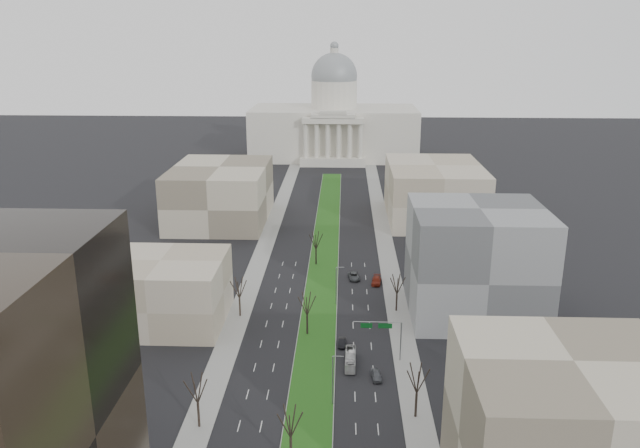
% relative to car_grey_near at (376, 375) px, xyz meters
% --- Properties ---
extents(ground, '(600.00, 600.00, 0.00)m').
position_rel_car_grey_near_xyz_m(ground, '(-11.40, 56.56, -0.70)').
color(ground, black).
rests_on(ground, ground).
extents(median, '(8.00, 222.03, 0.20)m').
position_rel_car_grey_near_xyz_m(median, '(-11.40, 55.55, -0.60)').
color(median, '#999993').
rests_on(median, ground).
extents(sidewalk_left, '(5.00, 330.00, 0.15)m').
position_rel_car_grey_near_xyz_m(sidewalk_left, '(-28.90, 31.56, -0.63)').
color(sidewalk_left, gray).
rests_on(sidewalk_left, ground).
extents(sidewalk_right, '(5.00, 330.00, 0.15)m').
position_rel_car_grey_near_xyz_m(sidewalk_right, '(6.10, 31.56, -0.63)').
color(sidewalk_right, gray).
rests_on(sidewalk_right, ground).
extents(capitol, '(80.00, 46.00, 55.00)m').
position_rel_car_grey_near_xyz_m(capitol, '(-11.40, 206.15, 15.60)').
color(capitol, beige).
rests_on(capitol, ground).
extents(building_beige_left, '(26.00, 22.00, 14.00)m').
position_rel_car_grey_near_xyz_m(building_beige_left, '(-44.40, 21.56, 6.30)').
color(building_beige_left, tan).
rests_on(building_beige_left, ground).
extents(building_tan_right, '(26.00, 24.00, 22.00)m').
position_rel_car_grey_near_xyz_m(building_tan_right, '(21.60, -31.44, 10.30)').
color(building_tan_right, gray).
rests_on(building_tan_right, ground).
extents(building_grey_right, '(28.00, 26.00, 24.00)m').
position_rel_car_grey_near_xyz_m(building_grey_right, '(22.60, 28.56, 11.30)').
color(building_grey_right, '#585A5D').
rests_on(building_grey_right, ground).
extents(building_far_left, '(30.00, 40.00, 18.00)m').
position_rel_car_grey_near_xyz_m(building_far_left, '(-46.40, 96.56, 8.30)').
color(building_far_left, gray).
rests_on(building_far_left, ground).
extents(building_far_right, '(30.00, 40.00, 18.00)m').
position_rel_car_grey_near_xyz_m(building_far_right, '(23.60, 101.56, 8.30)').
color(building_far_right, tan).
rests_on(building_far_right, ground).
extents(tree_left_mid, '(5.40, 5.40, 9.72)m').
position_rel_car_grey_near_xyz_m(tree_left_mid, '(-28.60, -15.44, 6.29)').
color(tree_left_mid, black).
rests_on(tree_left_mid, ground).
extents(tree_left_far, '(5.28, 5.28, 9.50)m').
position_rel_car_grey_near_xyz_m(tree_left_far, '(-28.60, 24.56, 6.14)').
color(tree_left_far, black).
rests_on(tree_left_far, ground).
extents(tree_right_mid, '(5.52, 5.52, 9.94)m').
position_rel_car_grey_near_xyz_m(tree_right_mid, '(5.80, -11.44, 6.45)').
color(tree_right_mid, black).
rests_on(tree_right_mid, ground).
extents(tree_right_far, '(5.04, 5.04, 9.07)m').
position_rel_car_grey_near_xyz_m(tree_right_far, '(5.80, 28.56, 5.83)').
color(tree_right_far, black).
rests_on(tree_right_far, ground).
extents(tree_median_a, '(5.40, 5.40, 9.72)m').
position_rel_car_grey_near_xyz_m(tree_median_a, '(-13.40, -23.44, 6.29)').
color(tree_median_a, black).
rests_on(tree_median_a, ground).
extents(tree_median_b, '(5.40, 5.40, 9.72)m').
position_rel_car_grey_near_xyz_m(tree_median_b, '(-13.40, 16.56, 6.29)').
color(tree_median_b, black).
rests_on(tree_median_b, ground).
extents(tree_median_c, '(5.40, 5.40, 9.72)m').
position_rel_car_grey_near_xyz_m(tree_median_c, '(-13.40, 56.56, 6.29)').
color(tree_median_c, black).
rests_on(tree_median_c, ground).
extents(streetlamp_median_b, '(1.90, 0.20, 9.16)m').
position_rel_car_grey_near_xyz_m(streetlamp_median_b, '(-7.64, -8.44, 4.10)').
color(streetlamp_median_b, gray).
rests_on(streetlamp_median_b, ground).
extents(streetlamp_median_c, '(1.90, 0.20, 9.16)m').
position_rel_car_grey_near_xyz_m(streetlamp_median_c, '(-7.64, 31.56, 4.10)').
color(streetlamp_median_c, gray).
rests_on(streetlamp_median_c, ground).
extents(mast_arm_signs, '(9.12, 0.24, 8.09)m').
position_rel_car_grey_near_xyz_m(mast_arm_signs, '(2.09, 6.59, 5.40)').
color(mast_arm_signs, gray).
rests_on(mast_arm_signs, ground).
extents(car_grey_near, '(2.15, 4.30, 1.41)m').
position_rel_car_grey_near_xyz_m(car_grey_near, '(0.00, 0.00, 0.00)').
color(car_grey_near, '#515459').
rests_on(car_grey_near, ground).
extents(car_black, '(1.63, 4.14, 1.34)m').
position_rel_car_grey_near_xyz_m(car_black, '(-6.20, 12.12, -0.03)').
color(car_black, black).
rests_on(car_black, ground).
extents(car_red, '(2.81, 5.61, 1.57)m').
position_rel_car_grey_near_xyz_m(car_red, '(2.10, 44.21, 0.08)').
color(car_red, maroon).
rests_on(car_red, ground).
extents(car_grey_far, '(3.18, 5.64, 1.49)m').
position_rel_car_grey_near_xyz_m(car_grey_far, '(-3.42, 47.02, 0.04)').
color(car_grey_far, '#464A4D').
rests_on(car_grey_far, ground).
extents(box_van, '(2.12, 8.21, 2.27)m').
position_rel_car_grey_near_xyz_m(box_van, '(-4.61, 4.81, 0.43)').
color(box_van, silver).
rests_on(box_van, ground).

